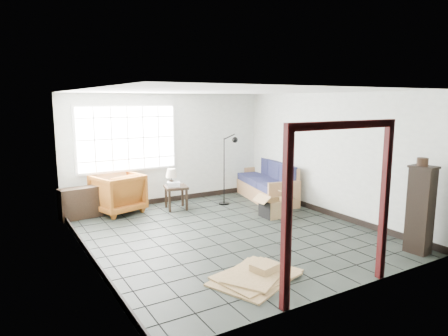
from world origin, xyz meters
TOP-DOWN VIEW (x-y plane):
  - ground at (0.00, 0.00)m, footprint 5.50×5.50m
  - room_shell at (0.00, 0.03)m, footprint 5.02×5.52m
  - window_panel at (-1.00, 2.70)m, footprint 2.32×0.08m
  - doorway_trim at (0.00, -2.70)m, footprint 1.80×0.08m
  - futon_sofa at (2.22, 1.72)m, footprint 1.23×2.25m
  - armchair at (-1.36, 2.40)m, footprint 1.14×1.10m
  - side_table at (-0.14, 2.02)m, footprint 0.57×0.57m
  - table_lamp at (-0.21, 2.09)m, footprint 0.32×0.32m
  - projector at (-0.20, 2.02)m, footprint 0.34×0.30m
  - floor_lamp at (1.10, 1.74)m, footprint 0.44×0.46m
  - console_shelf at (-2.15, 2.40)m, footprint 0.87×0.43m
  - tall_shelf at (2.15, -2.40)m, footprint 0.33×0.41m
  - pot at (2.12, -2.39)m, footprint 0.21×0.21m
  - open_box at (1.42, 0.41)m, footprint 0.89×0.46m
  - cardboard_pile at (-0.64, -1.85)m, footprint 1.47×1.27m

SIDE VIEW (x-z plane):
  - ground at x=0.00m, z-range 0.00..0.00m
  - cardboard_pile at x=-0.64m, z-range -0.04..0.14m
  - open_box at x=1.42m, z-range -0.07..0.43m
  - console_shelf at x=-2.15m, z-range 0.00..0.65m
  - futon_sofa at x=2.22m, z-range -0.13..0.81m
  - side_table at x=-0.14m, z-range 0.17..0.70m
  - armchair at x=-1.36m, z-range 0.00..0.96m
  - projector at x=-0.20m, z-range 0.53..0.63m
  - tall_shelf at x=2.15m, z-range 0.01..1.44m
  - table_lamp at x=-0.21m, z-range 0.61..1.00m
  - floor_lamp at x=1.10m, z-range 0.06..1.74m
  - doorway_trim at x=0.00m, z-range 0.28..2.48m
  - pot at x=2.12m, z-range 1.43..1.55m
  - window_panel at x=-1.00m, z-range 0.84..2.36m
  - room_shell at x=0.00m, z-range 0.37..2.98m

